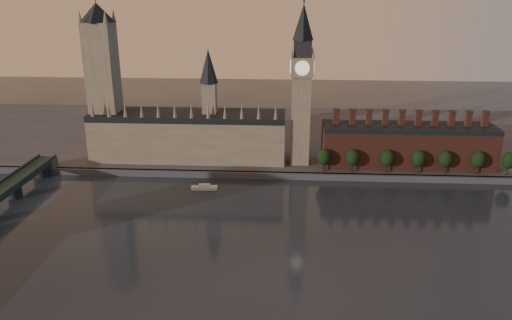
{
  "coord_description": "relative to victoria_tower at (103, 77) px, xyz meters",
  "views": [
    {
      "loc": [
        -0.29,
        -205.59,
        115.23
      ],
      "look_at": [
        -15.72,
        55.0,
        24.41
      ],
      "focal_mm": 35.0,
      "sensor_mm": 36.0,
      "label": 1
    }
  ],
  "objects": [
    {
      "name": "victoria_tower",
      "position": [
        0.0,
        0.0,
        0.0
      ],
      "size": [
        24.0,
        24.0,
        108.0
      ],
      "color": "gray",
      "rests_on": "north_bank"
    },
    {
      "name": "palace_of_westminster",
      "position": [
        55.59,
        -0.09,
        -37.46
      ],
      "size": [
        130.0,
        30.3,
        74.0
      ],
      "color": "gray",
      "rests_on": "north_bank"
    },
    {
      "name": "embankment_tree_3",
      "position": [
        203.97,
        -20.34,
        -45.62
      ],
      "size": [
        8.6,
        8.6,
        14.88
      ],
      "color": "black",
      "rests_on": "north_bank"
    },
    {
      "name": "embankment_tree_6",
      "position": [
        259.2,
        -19.97,
        -45.62
      ],
      "size": [
        8.6,
        8.6,
        14.88
      ],
      "color": "black",
      "rests_on": "north_bank"
    },
    {
      "name": "river_boat",
      "position": [
        72.24,
        -45.23,
        -57.89
      ],
      "size": [
        15.86,
        5.5,
        3.12
      ],
      "rotation": [
        0.0,
        0.0,
        0.07
      ],
      "color": "silver",
      "rests_on": "ground"
    },
    {
      "name": "embankment_tree_2",
      "position": [
        184.63,
        -20.41,
        -45.62
      ],
      "size": [
        8.6,
        8.6,
        14.88
      ],
      "color": "black",
      "rests_on": "north_bank"
    },
    {
      "name": "embankment_tree_0",
      "position": [
        145.04,
        -20.56,
        -45.62
      ],
      "size": [
        8.6,
        8.6,
        14.88
      ],
      "color": "black",
      "rests_on": "north_bank"
    },
    {
      "name": "north_bank",
      "position": [
        120.0,
        63.04,
        -57.09
      ],
      "size": [
        900.0,
        182.0,
        4.0
      ],
      "color": "#4C4B51",
      "rests_on": "ground"
    },
    {
      "name": "ground",
      "position": [
        120.0,
        -115.0,
        -59.09
      ],
      "size": [
        900.0,
        900.0,
        0.0
      ],
      "primitive_type": "plane",
      "color": "black",
      "rests_on": "ground"
    },
    {
      "name": "embankment_tree_4",
      "position": [
        220.36,
        -20.18,
        -45.62
      ],
      "size": [
        8.6,
        8.6,
        14.88
      ],
      "color": "black",
      "rests_on": "north_bank"
    },
    {
      "name": "chimney_block",
      "position": [
        200.0,
        -5.0,
        -41.27
      ],
      "size": [
        110.0,
        25.0,
        37.0
      ],
      "color": "brown",
      "rests_on": "north_bank"
    },
    {
      "name": "embankment_tree_5",
      "position": [
        240.66,
        -19.82,
        -45.62
      ],
      "size": [
        8.6,
        8.6,
        14.88
      ],
      "color": "black",
      "rests_on": "north_bank"
    },
    {
      "name": "big_ben",
      "position": [
        130.0,
        -5.0,
        -2.26
      ],
      "size": [
        15.0,
        15.0,
        107.0
      ],
      "color": "gray",
      "rests_on": "north_bank"
    },
    {
      "name": "embankment_tree_1",
      "position": [
        162.79,
        -20.88,
        -45.62
      ],
      "size": [
        8.6,
        8.6,
        14.88
      ],
      "color": "black",
      "rests_on": "north_bank"
    }
  ]
}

